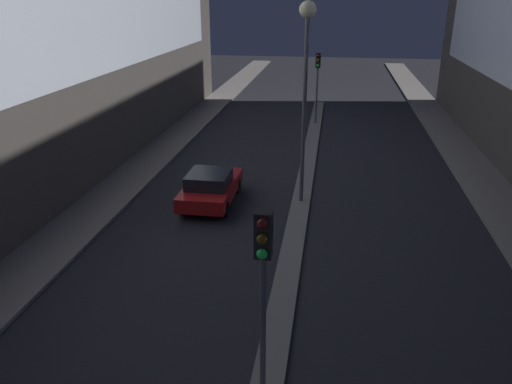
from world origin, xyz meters
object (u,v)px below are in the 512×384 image
(street_lamp, at_px, (306,56))
(car_left_lane, at_px, (211,187))
(traffic_light_near, at_px, (263,271))
(traffic_light_mid, at_px, (318,72))

(street_lamp, height_order, car_left_lane, street_lamp)
(traffic_light_near, distance_m, car_left_lane, 11.67)
(traffic_light_near, bearing_deg, traffic_light_mid, 90.00)
(street_lamp, bearing_deg, traffic_light_mid, 90.00)
(traffic_light_near, distance_m, street_lamp, 11.67)
(traffic_light_near, height_order, traffic_light_mid, same)
(street_lamp, bearing_deg, car_left_lane, -170.27)
(street_lamp, xyz_separation_m, car_left_lane, (-3.71, -0.64, -5.27))
(traffic_light_mid, relative_size, street_lamp, 0.58)
(traffic_light_mid, bearing_deg, car_left_lane, -104.75)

